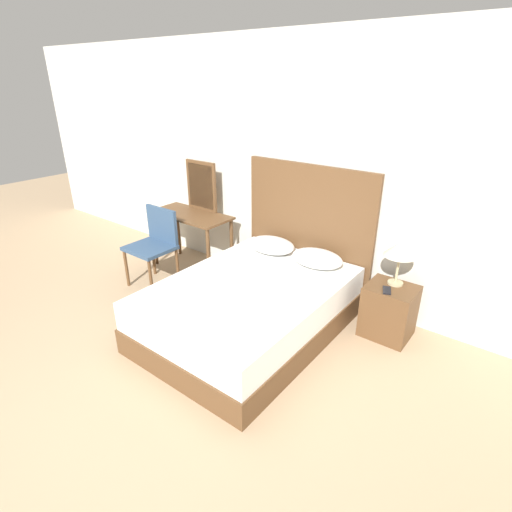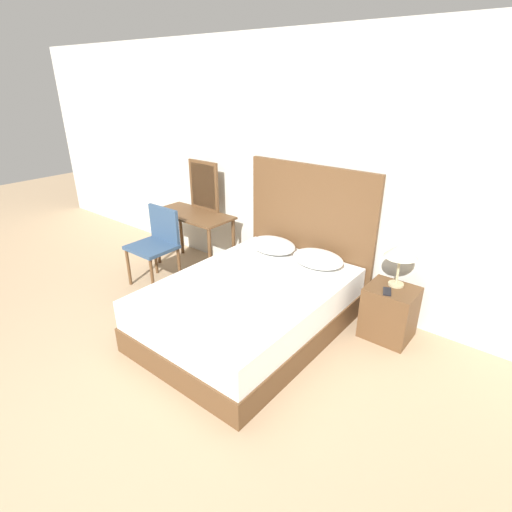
% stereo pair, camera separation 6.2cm
% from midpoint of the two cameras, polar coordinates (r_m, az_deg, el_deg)
% --- Properties ---
extents(ground_plane, '(16.00, 16.00, 0.00)m').
position_cam_midpoint_polar(ground_plane, '(3.38, -14.43, -18.76)').
color(ground_plane, tan).
extents(wall_back, '(10.00, 0.06, 2.70)m').
position_cam_midpoint_polar(wall_back, '(4.29, 8.42, 11.68)').
color(wall_back, silver).
rests_on(wall_back, ground_plane).
extents(bed, '(1.44, 1.99, 0.51)m').
position_cam_midpoint_polar(bed, '(3.83, -0.47, -7.43)').
color(bed, brown).
rests_on(bed, ground_plane).
extents(headboard, '(1.52, 0.05, 1.46)m').
position_cam_midpoint_polar(headboard, '(4.38, 7.97, 3.46)').
color(headboard, brown).
rests_on(headboard, ground_plane).
extents(pillow_left, '(0.54, 0.40, 0.14)m').
position_cam_midpoint_polar(pillow_left, '(4.37, 2.80, 1.55)').
color(pillow_left, white).
rests_on(pillow_left, bed).
extents(pillow_right, '(0.54, 0.40, 0.14)m').
position_cam_midpoint_polar(pillow_right, '(4.09, 9.26, -0.40)').
color(pillow_right, white).
rests_on(pillow_right, bed).
extents(phone_on_bed, '(0.15, 0.16, 0.01)m').
position_cam_midpoint_polar(phone_on_bed, '(3.99, -0.31, -1.79)').
color(phone_on_bed, '#B7B7BC').
rests_on(phone_on_bed, bed).
extents(nightstand, '(0.44, 0.39, 0.51)m').
position_cam_midpoint_polar(nightstand, '(3.97, 18.91, -7.64)').
color(nightstand, brown).
rests_on(nightstand, ground_plane).
extents(table_lamp, '(0.30, 0.30, 0.43)m').
position_cam_midpoint_polar(table_lamp, '(3.77, 20.49, 0.68)').
color(table_lamp, tan).
rests_on(table_lamp, nightstand).
extents(phone_on_nightstand, '(0.12, 0.17, 0.01)m').
position_cam_midpoint_polar(phone_on_nightstand, '(3.77, 18.67, -4.82)').
color(phone_on_nightstand, black).
rests_on(phone_on_nightstand, nightstand).
extents(vanity_desk, '(1.05, 0.49, 0.73)m').
position_cam_midpoint_polar(vanity_desk, '(5.02, -8.64, 4.70)').
color(vanity_desk, brown).
rests_on(vanity_desk, ground_plane).
extents(vanity_mirror, '(0.47, 0.03, 0.61)m').
position_cam_midpoint_polar(vanity_mirror, '(5.04, -7.12, 9.94)').
color(vanity_mirror, brown).
rests_on(vanity_mirror, vanity_desk).
extents(chair, '(0.50, 0.45, 0.90)m').
position_cam_midpoint_polar(chair, '(4.76, -13.60, 2.21)').
color(chair, '#334C6B').
rests_on(chair, ground_plane).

